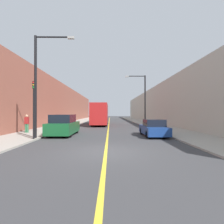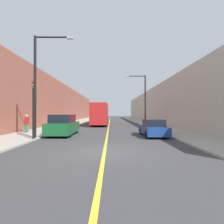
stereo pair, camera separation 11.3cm
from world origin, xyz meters
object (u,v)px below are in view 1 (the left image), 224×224
Objects in this scene: car_right_near at (153,129)px; pedestrian at (27,123)px; traffic_light at (34,107)px; bus at (100,114)px; street_lamp_right at (143,97)px; parked_suv_left at (64,126)px; street_lamp_left at (39,79)px.

car_right_near is 11.99m from pedestrian.
car_right_near is 1.01× the size of traffic_light.
street_lamp_right reaches higher than bus.
traffic_light is at bearing -103.47° from bus.
street_lamp_left reaches higher than parked_suv_left.
parked_suv_left is at bearing -16.15° from pedestrian.
street_lamp_right is at bearing 48.21° from parked_suv_left.
car_right_near is 9.81m from traffic_light.
parked_suv_left is at bearing 63.61° from street_lamp_left.
traffic_light is 2.43× the size of pedestrian.
car_right_near is at bearing -5.12° from parked_suv_left.
pedestrian is (-3.86, 1.12, 0.15)m from parked_suv_left.
pedestrian is (-2.64, 3.57, -3.60)m from street_lamp_left.
street_lamp_right is (9.18, 10.27, 3.60)m from parked_suv_left.
street_lamp_right is at bearing 83.81° from car_right_near.
pedestrian is at bearing 126.47° from street_lamp_left.
street_lamp_right reaches higher than pedestrian.
bus is 16.98m from traffic_light.
street_lamp_left is at bearing 71.05° from traffic_light.
pedestrian is (-13.03, -9.15, -3.45)m from street_lamp_right.
street_lamp_right is (1.19, 10.98, 3.81)m from car_right_near.
street_lamp_left reaches higher than car_right_near.
street_lamp_right is at bearing 50.75° from street_lamp_left.
pedestrian reaches higher than car_right_near.
car_right_near is at bearing -96.19° from street_lamp_right.
car_right_near is 2.45× the size of pedestrian.
traffic_light reaches higher than car_right_near.
parked_suv_left is 8.02m from car_right_near.
pedestrian is (-6.41, -12.40, -0.83)m from bus.
street_lamp_right is 4.31× the size of pedestrian.
street_lamp_left is (-3.77, -15.97, 2.77)m from bus.
pedestrian is at bearing 163.85° from parked_suv_left.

